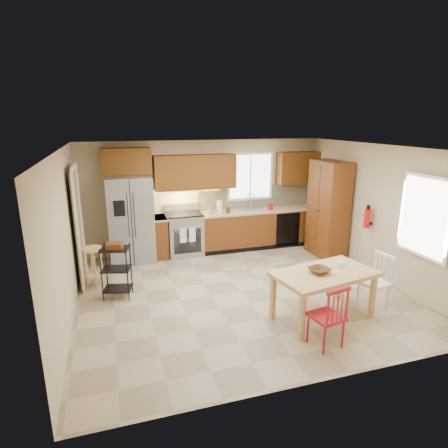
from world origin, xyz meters
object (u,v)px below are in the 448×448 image
at_px(range_stove, 185,234).
at_px(chair_white, 374,282).
at_px(soap_bottle, 271,206).
at_px(table_jar, 340,266).
at_px(bar_stool, 93,267).
at_px(pantry, 328,209).
at_px(utility_cart, 117,272).
at_px(chair_red, 326,315).
at_px(dining_table, 323,295).
at_px(fire_extinguisher, 367,218).
at_px(table_bowl, 319,273).
at_px(refrigerator, 131,220).

distance_m(range_stove, chair_white, 4.11).
bearing_deg(soap_bottle, table_jar, -94.58).
bearing_deg(table_jar, bar_stool, 150.50).
height_order(pantry, utility_cart, pantry).
bearing_deg(chair_red, dining_table, 51.14).
distance_m(pantry, fire_extinguisher, 1.07).
distance_m(chair_red, table_bowl, 0.76).
relative_size(range_stove, chair_white, 1.04).
xyz_separation_m(refrigerator, dining_table, (2.59, -3.33, -0.54)).
xyz_separation_m(fire_extinguisher, table_bowl, (-1.83, -1.36, -0.36)).
distance_m(refrigerator, utility_cart, 1.79).
xyz_separation_m(soap_bottle, chair_red, (-0.94, -3.96, -0.55)).
height_order(soap_bottle, utility_cart, soap_bottle).
relative_size(pantry, table_jar, 16.87).
bearing_deg(soap_bottle, table_bowl, -101.65).
bearing_deg(refrigerator, soap_bottle, -0.45).
bearing_deg(chair_white, range_stove, 25.04).
bearing_deg(bar_stool, chair_white, -6.15).
distance_m(pantry, table_jar, 2.62).
height_order(dining_table, chair_red, chair_red).
xyz_separation_m(soap_bottle, bar_stool, (-3.94, -1.13, -0.62)).
bearing_deg(chair_white, fire_extinguisher, -41.62).
xyz_separation_m(fire_extinguisher, chair_white, (-0.79, -1.31, -0.66)).
xyz_separation_m(fire_extinguisher, bar_stool, (-5.09, 0.82, -0.73)).
bearing_deg(table_jar, chair_white, -4.09).
distance_m(range_stove, table_bowl, 3.66).
bearing_deg(range_stove, bar_stool, -147.51).
relative_size(refrigerator, utility_cart, 1.98).
bearing_deg(pantry, table_jar, -117.57).
relative_size(bar_stool, utility_cart, 0.81).
xyz_separation_m(chair_white, table_jar, (-0.62, 0.04, 0.33)).
bearing_deg(refrigerator, pantry, -12.62).
bearing_deg(fire_extinguisher, utility_cart, 176.58).
bearing_deg(table_jar, chair_red, -132.42).
relative_size(refrigerator, bar_stool, 2.43).
xyz_separation_m(chair_red, chair_white, (1.30, 0.70, 0.00)).
distance_m(chair_white, table_jar, 0.70).
xyz_separation_m(dining_table, table_jar, (0.33, 0.09, 0.41)).
bearing_deg(utility_cart, refrigerator, 92.11).
bearing_deg(utility_cart, bar_stool, 140.35).
bearing_deg(refrigerator, chair_white, -42.82).
height_order(range_stove, table_jar, range_stove).
relative_size(range_stove, soap_bottle, 4.82).
xyz_separation_m(soap_bottle, table_bowl, (-0.68, -3.31, -0.25)).
xyz_separation_m(range_stove, chair_white, (2.39, -3.34, -0.02)).
relative_size(chair_red, chair_white, 1.00).
bearing_deg(bar_stool, refrigerator, 76.90).
xyz_separation_m(pantry, chair_white, (-0.59, -2.36, -0.61)).
bearing_deg(soap_bottle, refrigerator, 179.55).
xyz_separation_m(dining_table, chair_red, (-0.35, -0.65, 0.08)).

